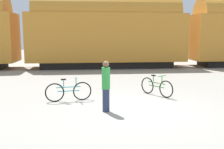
# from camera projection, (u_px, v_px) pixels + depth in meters

# --- Properties ---
(ground_plane) EXTENTS (80.00, 80.00, 0.00)m
(ground_plane) POSITION_uv_depth(u_px,v_px,m) (135.00, 108.00, 9.46)
(ground_plane) COLOR gray
(freight_train) EXTENTS (39.18, 3.01, 5.74)m
(freight_train) POSITION_uv_depth(u_px,v_px,m) (107.00, 30.00, 20.99)
(freight_train) COLOR black
(freight_train) RESTS_ON ground_plane
(rail_near) EXTENTS (51.18, 0.07, 0.01)m
(rail_near) POSITION_uv_depth(u_px,v_px,m) (108.00, 68.00, 20.74)
(rail_near) COLOR #4C4238
(rail_near) RESTS_ON ground_plane
(rail_far) EXTENTS (51.18, 0.07, 0.01)m
(rail_far) POSITION_uv_depth(u_px,v_px,m) (106.00, 66.00, 22.15)
(rail_far) COLOR #4C4238
(rail_far) RESTS_ON ground_plane
(bicycle_green) EXTENTS (1.04, 1.54, 0.92)m
(bicycle_green) POSITION_uv_depth(u_px,v_px,m) (156.00, 87.00, 11.40)
(bicycle_green) COLOR black
(bicycle_green) RESTS_ON ground_plane
(bicycle_teal) EXTENTS (1.83, 0.46, 0.94)m
(bicycle_teal) POSITION_uv_depth(u_px,v_px,m) (69.00, 91.00, 10.43)
(bicycle_teal) COLOR black
(bicycle_teal) RESTS_ON ground_plane
(person_in_green) EXTENTS (0.29, 0.29, 1.76)m
(person_in_green) POSITION_uv_depth(u_px,v_px,m) (106.00, 86.00, 8.92)
(person_in_green) COLOR #283351
(person_in_green) RESTS_ON ground_plane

